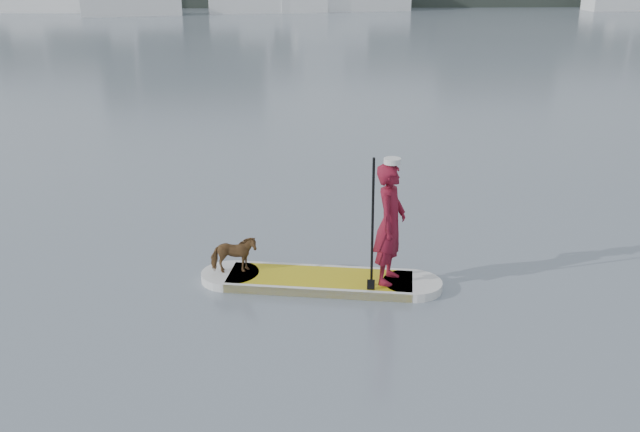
{
  "coord_description": "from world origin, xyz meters",
  "views": [
    {
      "loc": [
        -0.46,
        -10.98,
        4.25
      ],
      "look_at": [
        -0.12,
        -2.2,
        1.0
      ],
      "focal_mm": 40.0,
      "sensor_mm": 36.0,
      "label": 1
    }
  ],
  "objects_px": {
    "dog": "(234,255)",
    "sailboat_f": "(636,0)",
    "paddleboard": "(320,281)",
    "paddler": "(390,224)",
    "sailboat_c": "(131,5)"
  },
  "relations": [
    {
      "from": "dog",
      "to": "sailboat_f",
      "type": "xyz_separation_m",
      "value": [
        28.03,
        48.67,
        0.42
      ]
    },
    {
      "from": "paddleboard",
      "to": "dog",
      "type": "xyz_separation_m",
      "value": [
        -1.17,
        0.19,
        0.32
      ]
    },
    {
      "from": "paddler",
      "to": "dog",
      "type": "relative_size",
      "value": 2.61
    },
    {
      "from": "paddleboard",
      "to": "paddler",
      "type": "relative_size",
      "value": 2.01
    },
    {
      "from": "paddler",
      "to": "dog",
      "type": "bearing_deg",
      "value": 103.21
    },
    {
      "from": "dog",
      "to": "sailboat_f",
      "type": "bearing_deg",
      "value": -35.51
    },
    {
      "from": "paddler",
      "to": "sailboat_c",
      "type": "distance_m",
      "value": 47.22
    },
    {
      "from": "sailboat_c",
      "to": "sailboat_f",
      "type": "height_order",
      "value": "sailboat_f"
    },
    {
      "from": "sailboat_c",
      "to": "sailboat_f",
      "type": "bearing_deg",
      "value": -5.73
    },
    {
      "from": "paddleboard",
      "to": "sailboat_c",
      "type": "height_order",
      "value": "sailboat_c"
    },
    {
      "from": "paddleboard",
      "to": "dog",
      "type": "height_order",
      "value": "dog"
    },
    {
      "from": "paddleboard",
      "to": "dog",
      "type": "distance_m",
      "value": 1.23
    },
    {
      "from": "dog",
      "to": "sailboat_f",
      "type": "relative_size",
      "value": 0.05
    },
    {
      "from": "paddler",
      "to": "dog",
      "type": "distance_m",
      "value": 2.18
    },
    {
      "from": "dog",
      "to": "sailboat_c",
      "type": "distance_m",
      "value": 46.37
    }
  ]
}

